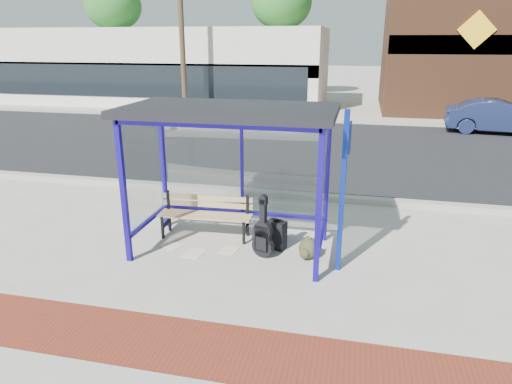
% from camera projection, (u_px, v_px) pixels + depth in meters
% --- Properties ---
extents(ground, '(120.00, 120.00, 0.00)m').
position_uv_depth(ground, '(232.00, 249.00, 7.77)').
color(ground, '#B2ADA0').
rests_on(ground, ground).
extents(brick_paver_strip, '(60.00, 1.00, 0.01)m').
position_uv_depth(brick_paver_strip, '(172.00, 343.00, 5.36)').
color(brick_paver_strip, maroon).
rests_on(brick_paver_strip, ground).
extents(curb_near, '(60.00, 0.25, 0.12)m').
position_uv_depth(curb_near, '(266.00, 193.00, 10.43)').
color(curb_near, gray).
rests_on(curb_near, ground).
extents(street_asphalt, '(60.00, 10.00, 0.00)m').
position_uv_depth(street_asphalt, '(297.00, 147.00, 15.17)').
color(street_asphalt, black).
rests_on(street_asphalt, ground).
extents(curb_far, '(60.00, 0.25, 0.12)m').
position_uv_depth(curb_far, '(313.00, 120.00, 19.87)').
color(curb_far, gray).
rests_on(curb_far, ground).
extents(far_sidewalk, '(60.00, 4.00, 0.01)m').
position_uv_depth(far_sidewalk, '(317.00, 115.00, 21.64)').
color(far_sidewalk, '#B2ADA0').
rests_on(far_sidewalk, ground).
extents(bus_shelter, '(3.30, 1.80, 2.42)m').
position_uv_depth(bus_shelter, '(231.00, 128.00, 7.18)').
color(bus_shelter, '#190D94').
rests_on(bus_shelter, ground).
extents(storefront_white, '(18.00, 6.04, 4.00)m').
position_uv_depth(storefront_white, '(163.00, 66.00, 25.66)').
color(storefront_white, silver).
rests_on(storefront_white, ground).
extents(storefront_brown, '(10.00, 7.08, 6.40)m').
position_uv_depth(storefront_brown, '(491.00, 44.00, 22.18)').
color(storefront_brown, '#59331E').
rests_on(storefront_brown, ground).
extents(tree_left, '(3.60, 3.60, 7.03)m').
position_uv_depth(tree_left, '(113.00, 6.00, 29.33)').
color(tree_left, '#4C3826').
rests_on(tree_left, ground).
extents(tree_mid, '(3.60, 3.60, 7.03)m').
position_uv_depth(tree_mid, '(282.00, 3.00, 27.02)').
color(tree_mid, '#4C3826').
rests_on(tree_mid, ground).
extents(utility_pole_west, '(1.60, 0.24, 8.00)m').
position_uv_depth(utility_pole_west, '(181.00, 23.00, 20.12)').
color(utility_pole_west, '#4C3826').
rests_on(utility_pole_west, ground).
extents(bench, '(1.69, 0.49, 0.79)m').
position_uv_depth(bench, '(206.00, 213.00, 8.17)').
color(bench, black).
rests_on(bench, ground).
extents(guitar_bag, '(0.38, 0.22, 1.01)m').
position_uv_depth(guitar_bag, '(263.00, 236.00, 7.41)').
color(guitar_bag, black).
rests_on(guitar_bag, ground).
extents(suitcase, '(0.36, 0.29, 0.54)m').
position_uv_depth(suitcase, '(277.00, 235.00, 7.73)').
color(suitcase, black).
rests_on(suitcase, ground).
extents(backpack, '(0.37, 0.35, 0.37)m').
position_uv_depth(backpack, '(307.00, 249.00, 7.38)').
color(backpack, '#2D301A').
rests_on(backpack, ground).
extents(sign_post, '(0.11, 0.31, 2.48)m').
position_uv_depth(sign_post, '(344.00, 184.00, 6.66)').
color(sign_post, navy).
rests_on(sign_post, ground).
extents(newspaper_a, '(0.36, 0.43, 0.01)m').
position_uv_depth(newspaper_a, '(194.00, 253.00, 7.61)').
color(newspaper_a, white).
rests_on(newspaper_a, ground).
extents(newspaper_b, '(0.40, 0.35, 0.01)m').
position_uv_depth(newspaper_b, '(171.00, 246.00, 7.90)').
color(newspaper_b, white).
rests_on(newspaper_b, ground).
extents(newspaper_c, '(0.32, 0.38, 0.01)m').
position_uv_depth(newspaper_c, '(229.00, 250.00, 7.73)').
color(newspaper_c, white).
rests_on(newspaper_c, ground).
extents(parked_car, '(3.97, 1.77, 1.27)m').
position_uv_depth(parked_car, '(500.00, 117.00, 17.23)').
color(parked_car, '#1B244C').
rests_on(parked_car, ground).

